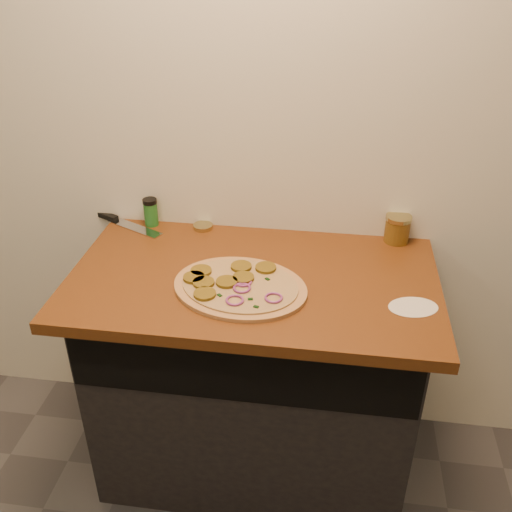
% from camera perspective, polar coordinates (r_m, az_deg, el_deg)
% --- Properties ---
extents(cabinet, '(1.10, 0.60, 0.86)m').
position_cam_1_polar(cabinet, '(2.17, -0.13, -12.00)').
color(cabinet, black).
rests_on(cabinet, ground).
extents(countertop, '(1.20, 0.70, 0.04)m').
position_cam_1_polar(countertop, '(1.87, -0.28, -2.43)').
color(countertop, brown).
rests_on(countertop, cabinet).
extents(pizza, '(0.50, 0.50, 0.03)m').
position_cam_1_polar(pizza, '(1.79, -1.77, -3.01)').
color(pizza, tan).
rests_on(pizza, countertop).
extents(chefs_knife, '(0.33, 0.19, 0.02)m').
position_cam_1_polar(chefs_knife, '(2.25, -13.60, 3.43)').
color(chefs_knife, '#B7BAC1').
rests_on(chefs_knife, countertop).
extents(mason_jar_lid, '(0.09, 0.09, 0.02)m').
position_cam_1_polar(mason_jar_lid, '(2.15, -5.33, 2.96)').
color(mason_jar_lid, tan).
rests_on(mason_jar_lid, countertop).
extents(salsa_jar, '(0.09, 0.09, 0.10)m').
position_cam_1_polar(salsa_jar, '(2.10, 13.96, 2.68)').
color(salsa_jar, maroon).
rests_on(salsa_jar, countertop).
extents(spice_shaker, '(0.05, 0.05, 0.11)m').
position_cam_1_polar(spice_shaker, '(2.18, -10.48, 4.35)').
color(spice_shaker, '#206725').
rests_on(spice_shaker, countertop).
extents(flour_spill, '(0.18, 0.18, 0.00)m').
position_cam_1_polar(flour_spill, '(1.78, 15.45, -4.95)').
color(flour_spill, silver).
rests_on(flour_spill, countertop).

